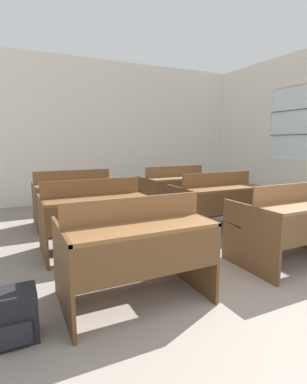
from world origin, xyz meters
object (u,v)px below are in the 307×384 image
object	(u,v)px
schoolbag	(13,317)
bench_front_right	(293,222)
bench_third_right	(174,189)
bench_second_right	(217,201)
bench_third_left	(74,196)
wastepaper_bin	(243,191)
bench_front_left	(135,247)
bench_second_left	(93,214)

from	to	relation	value
schoolbag	bench_front_right	bearing A→B (deg)	2.53
bench_front_right	bench_third_right	world-z (taller)	same
bench_second_right	bench_third_left	bearing A→B (deg)	144.75
bench_front_right	wastepaper_bin	distance (m)	4.03
schoolbag	bench_front_left	bearing A→B (deg)	7.63
bench_third_right	schoolbag	size ratio (longest dim) A/B	3.34
bench_front_right	wastepaper_bin	size ratio (longest dim) A/B	3.49
bench_front_right	schoolbag	bearing A→B (deg)	-177.47
bench_front_left	bench_front_right	xyz separation A→B (m)	(1.88, -0.00, 0.00)
bench_second_right	wastepaper_bin	bearing A→B (deg)	40.29
bench_second_left	bench_second_right	size ratio (longest dim) A/B	1.00
bench_third_right	wastepaper_bin	world-z (taller)	bench_third_right
bench_second_left	wastepaper_bin	xyz separation A→B (m)	(4.19, 1.98, -0.30)
bench_second_right	bench_third_right	xyz separation A→B (m)	(0.03, 1.31, 0.00)
schoolbag	bench_second_left	bearing A→B (deg)	57.14
schoolbag	wastepaper_bin	bearing A→B (deg)	33.68
bench_second_right	bench_third_left	distance (m)	2.25
bench_front_right	bench_front_left	bearing A→B (deg)	179.94
bench_front_right	bench_second_right	xyz separation A→B (m)	(-0.02, 1.32, 0.00)
bench_third_right	bench_second_right	bearing A→B (deg)	-91.15
bench_front_left	bench_third_left	distance (m)	2.62
bench_front_left	wastepaper_bin	xyz separation A→B (m)	(4.18, 3.29, -0.30)
bench_front_left	bench_second_left	distance (m)	1.31
schoolbag	bench_third_right	bearing A→B (deg)	44.25
bench_second_right	wastepaper_bin	distance (m)	3.07
bench_second_right	schoolbag	distance (m)	3.16
bench_third_left	wastepaper_bin	size ratio (longest dim) A/B	3.49
bench_second_right	wastepaper_bin	world-z (taller)	bench_second_right
bench_front_right	bench_third_left	xyz separation A→B (m)	(-1.86, 2.62, 0.00)
bench_front_right	wastepaper_bin	world-z (taller)	bench_front_right
bench_third_right	wastepaper_bin	xyz separation A→B (m)	(2.30, 0.67, -0.30)
bench_third_right	bench_second_left	bearing A→B (deg)	-145.31
bench_front_left	bench_third_left	xyz separation A→B (m)	(0.01, 2.62, 0.00)
bench_second_right	bench_front_left	bearing A→B (deg)	-144.66
bench_third_right	schoolbag	distance (m)	3.95
bench_third_right	wastepaper_bin	distance (m)	2.42
bench_third_left	schoolbag	distance (m)	2.92
schoolbag	bench_second_right	bearing A→B (deg)	27.26
bench_front_right	bench_third_right	distance (m)	2.62
bench_third_left	bench_front_left	bearing A→B (deg)	-90.27
bench_third_right	schoolbag	world-z (taller)	bench_third_right
bench_front_left	schoolbag	world-z (taller)	bench_front_left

